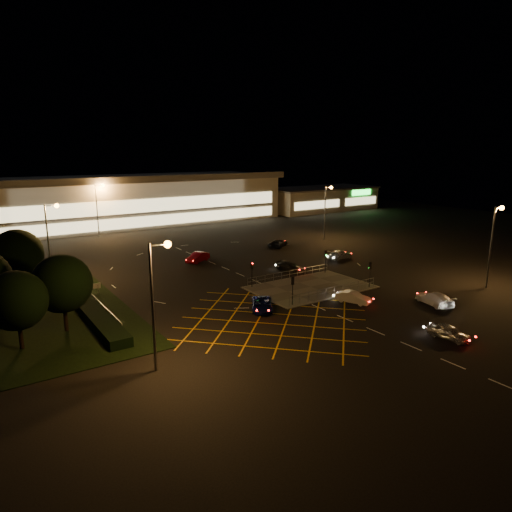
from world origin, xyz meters
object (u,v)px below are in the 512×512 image
signal_sw (293,285)px  car_circ_red (198,257)px  car_queue_white (353,297)px  signal_se (370,269)px  car_near_silver (449,332)px  car_left_blue (262,304)px  signal_ne (326,257)px  car_east_grey (278,243)px  car_approach_white (435,298)px  car_far_dkgrey (290,267)px  signal_nw (252,269)px  car_right_silver (339,255)px

signal_sw → car_circ_red: 23.64m
signal_sw → car_queue_white: (6.18, -3.01, -1.73)m
signal_se → car_queue_white: (-5.82, -3.01, -1.73)m
car_near_silver → car_left_blue: size_ratio=0.83×
signal_ne → car_east_grey: 18.71m
car_approach_white → signal_sw: bearing=-18.2°
signal_sw → car_approach_white: 15.70m
car_circ_red → car_east_grey: car_circ_red is taller
car_near_silver → car_far_dkgrey: (2.60, 26.45, -0.04)m
signal_nw → car_east_grey: (17.17, 17.90, -1.71)m
signal_nw → car_left_blue: 8.26m
car_queue_white → signal_sw: bearing=132.3°
signal_sw → car_circ_red: signal_sw is taller
signal_sw → car_left_blue: (-3.51, 0.71, -1.73)m
signal_sw → car_east_grey: (17.17, 25.89, -1.71)m
car_circ_red → car_approach_white: (12.76, -31.92, -0.04)m
signal_se → signal_nw: size_ratio=1.00×
car_east_grey → car_approach_white: 34.46m
signal_nw → signal_se: bearing=-33.6°
signal_se → car_near_silver: size_ratio=0.83×
signal_nw → car_queue_white: 12.73m
car_queue_white → car_left_blue: bearing=137.3°
signal_se → signal_nw: bearing=-33.6°
car_approach_white → car_left_blue: bearing=-14.4°
signal_nw → car_queue_white: bearing=-60.7°
car_far_dkgrey → car_approach_white: 20.45m
car_queue_white → car_left_blue: car_queue_white is taller
signal_ne → car_approach_white: size_ratio=0.66×
signal_ne → signal_sw: bearing=-146.4°
signal_se → signal_nw: 14.41m
signal_ne → car_east_grey: (5.17, 17.90, -1.71)m
signal_nw → car_circ_red: signal_nw is taller
signal_se → signal_nw: (-12.00, 7.99, 0.00)m
signal_sw → car_far_dkgrey: bearing=-126.9°
car_near_silver → car_east_grey: 42.20m
car_queue_white → car_right_silver: size_ratio=0.88×
car_near_silver → car_queue_white: 11.83m
signal_ne → car_right_silver: (7.51, 5.03, -1.62)m
signal_sw → car_left_blue: signal_sw is taller
car_right_silver → car_left_blue: bearing=111.9°
signal_sw → car_near_silver: 16.14m
car_queue_white → car_right_silver: car_right_silver is taller
car_east_grey → car_approach_white: car_approach_white is taller
signal_nw → car_approach_white: size_ratio=0.66×
car_approach_white → car_near_silver: bearing=56.6°
signal_sw → car_circ_red: bearing=-91.1°
signal_ne → car_queue_white: 12.56m
car_near_silver → signal_sw: bearing=105.4°
signal_nw → car_east_grey: signal_nw is taller
car_approach_white → car_east_grey: bearing=-82.6°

